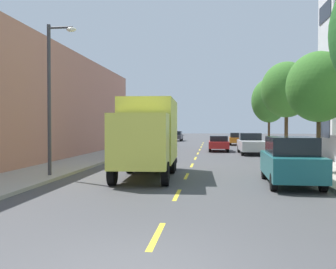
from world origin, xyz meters
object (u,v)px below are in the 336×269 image
object	(u,v)px
parked_wagon_orange	(237,138)
street_lamp	(52,88)
parked_pickup_sky	(162,139)
parked_suv_teal	(291,160)
moving_red_sedan	(219,143)
delivery_box_truck	(148,133)
parked_hatchback_burgundy	(134,148)
parked_pickup_silver	(251,144)
parked_wagon_charcoal	(176,136)
street_tree_third	(286,90)
street_tree_farthest	(269,101)
street_tree_second	(319,87)

from	to	relation	value
parked_wagon_orange	street_lamp	bearing A→B (deg)	-107.93
parked_pickup_sky	parked_suv_teal	distance (m)	29.41
parked_suv_teal	moving_red_sedan	distance (m)	20.45
delivery_box_truck	parked_hatchback_burgundy	bearing A→B (deg)	105.56
parked_pickup_sky	parked_suv_teal	world-z (taller)	parked_suv_teal
street_lamp	delivery_box_truck	distance (m)	4.80
parked_wagon_orange	parked_pickup_sky	distance (m)	9.59
parked_wagon_orange	parked_pickup_silver	distance (m)	15.10
parked_wagon_orange	parked_wagon_charcoal	xyz separation A→B (m)	(-8.50, 11.69, 0.00)
street_lamp	parked_pickup_silver	size ratio (longest dim) A/B	1.27
parked_hatchback_burgundy	parked_wagon_charcoal	xyz separation A→B (m)	(0.02, 32.74, 0.05)
street_tree_third	parked_wagon_charcoal	bearing A→B (deg)	108.70
parked_suv_teal	parked_pickup_silver	world-z (taller)	parked_suv_teal
parked_suv_teal	moving_red_sedan	size ratio (longest dim) A/B	1.08
parked_wagon_charcoal	street_tree_farthest	bearing A→B (deg)	-65.22
street_tree_third	street_lamp	bearing A→B (deg)	-137.11
delivery_box_truck	parked_pickup_sky	size ratio (longest dim) A/B	1.38
street_tree_second	moving_red_sedan	bearing A→B (deg)	105.60
street_lamp	parked_pickup_silver	distance (m)	19.60
street_tree_third	street_tree_second	bearing A→B (deg)	-90.00
delivery_box_truck	parked_wagon_charcoal	world-z (taller)	delivery_box_truck
parked_pickup_sky	moving_red_sedan	world-z (taller)	parked_pickup_sky
street_lamp	parked_hatchback_burgundy	size ratio (longest dim) A/B	1.68
street_tree_farthest	moving_red_sedan	bearing A→B (deg)	-175.07
street_tree_farthest	street_lamp	distance (m)	23.43
street_tree_second	moving_red_sedan	size ratio (longest dim) A/B	1.31
parked_hatchback_burgundy	parked_wagon_charcoal	bearing A→B (deg)	89.96
delivery_box_truck	parked_suv_teal	xyz separation A→B (m)	(6.14, -2.11, -1.03)
street_lamp	parked_wagon_charcoal	xyz separation A→B (m)	(1.65, 43.08, -3.26)
parked_suv_teal	moving_red_sedan	bearing A→B (deg)	97.11
street_lamp	parked_pickup_sky	bearing A→B (deg)	86.89
moving_red_sedan	street_lamp	bearing A→B (deg)	-111.66
moving_red_sedan	parked_hatchback_burgundy	bearing A→B (deg)	-123.71
parked_pickup_silver	parked_suv_teal	bearing A→B (deg)	-90.42
street_tree_second	parked_suv_teal	size ratio (longest dim) A/B	1.21
parked_hatchback_burgundy	parked_wagon_charcoal	distance (m)	32.74
street_tree_farthest	parked_pickup_silver	xyz separation A→B (m)	(-1.95, -3.61, -3.82)
parked_pickup_sky	street_lamp	bearing A→B (deg)	-93.11
street_lamp	parked_pickup_sky	distance (m)	27.51
street_tree_farthest	street_lamp	world-z (taller)	street_lamp
parked_suv_teal	parked_pickup_silver	bearing A→B (deg)	89.58
street_lamp	delivery_box_truck	xyz separation A→B (m)	(4.14, 1.32, -2.05)
street_tree_farthest	delivery_box_truck	distance (m)	20.49
parked_wagon_orange	parked_hatchback_burgundy	bearing A→B (deg)	-112.05
street_tree_second	parked_wagon_charcoal	xyz separation A→B (m)	(-10.70, 40.05, -3.47)
delivery_box_truck	parked_pickup_silver	bearing A→B (deg)	67.29
parked_wagon_orange	moving_red_sedan	distance (m)	12.12
delivery_box_truck	parked_wagon_charcoal	distance (m)	41.85
parked_hatchback_burgundy	parked_pickup_sky	bearing A→B (deg)	90.49
parked_pickup_sky	parked_pickup_silver	xyz separation A→B (m)	(8.92, -10.99, 0.00)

